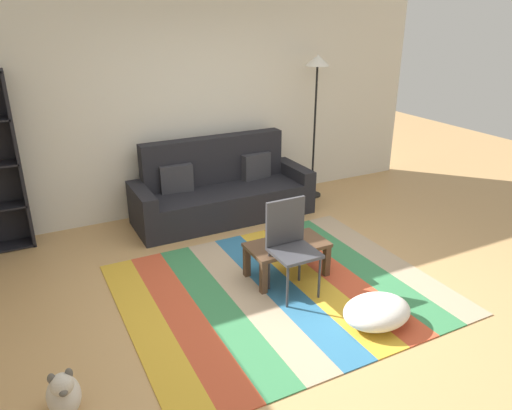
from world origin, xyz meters
The scene contains 10 objects.
ground_plane centered at (0.00, 0.00, 0.00)m, with size 14.00×14.00×0.00m, color tan.
back_wall centered at (0.00, 2.55, 1.35)m, with size 6.80×0.10×2.70m, color silver.
rug centered at (-0.07, 0.13, 0.01)m, with size 2.92×2.46×0.01m.
couch centered at (0.15, 2.02, 0.34)m, with size 2.26×0.80×1.00m.
coffee_table centered at (0.11, 0.31, 0.30)m, with size 0.79×0.43×0.36m.
pouf centered at (0.38, -0.73, 0.13)m, with size 0.61×0.47×0.23m, color white.
dog centered at (-2.10, -0.55, 0.16)m, with size 0.22×0.35×0.40m.
standing_lamp centered at (1.59, 2.11, 1.63)m, with size 0.32×0.32×1.96m.
tv_remote centered at (0.03, 0.24, 0.38)m, with size 0.04×0.15×0.02m, color black.
folding_chair centered at (0.00, 0.09, 0.53)m, with size 0.40×0.40×0.90m.
Camera 1 is at (-2.11, -3.32, 2.51)m, focal length 33.91 mm.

